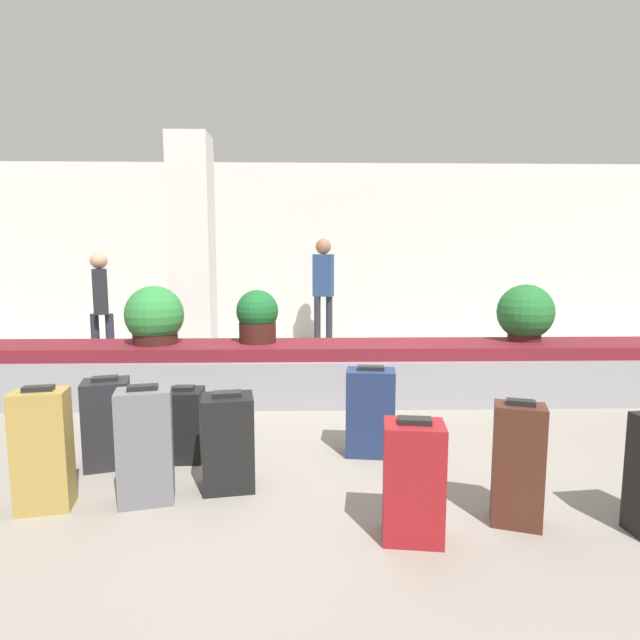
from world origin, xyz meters
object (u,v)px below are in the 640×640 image
at_px(suitcase_2, 107,423).
at_px(suitcase_8, 43,450).
at_px(pillar, 193,252).
at_px(suitcase_0, 145,446).
at_px(potted_plant_0, 155,317).
at_px(suitcase_3, 518,464).
at_px(traveler_1, 323,282).
at_px(suitcase_1, 228,442).
at_px(suitcase_4, 413,481).
at_px(suitcase_5, 185,424).
at_px(traveler_0, 101,301).
at_px(potted_plant_1, 525,314).
at_px(suitcase_7, 370,412).
at_px(potted_plant_2, 257,317).

distance_m(suitcase_2, suitcase_8, 0.65).
relative_size(pillar, suitcase_0, 4.28).
relative_size(suitcase_0, potted_plant_0, 1.21).
height_order(suitcase_3, traveler_1, traveler_1).
bearing_deg(suitcase_1, pillar, 96.26).
bearing_deg(suitcase_4, suitcase_1, 157.50).
height_order(suitcase_4, potted_plant_0, potted_plant_0).
distance_m(suitcase_4, traveler_1, 5.85).
relative_size(suitcase_2, suitcase_4, 0.99).
height_order(suitcase_3, suitcase_5, suitcase_3).
xyz_separation_m(suitcase_2, suitcase_8, (-0.13, -0.64, 0.05)).
xyz_separation_m(suitcase_0, traveler_0, (-1.79, 3.80, 0.58)).
distance_m(suitcase_3, potted_plant_0, 3.89).
xyz_separation_m(suitcase_2, traveler_0, (-1.33, 3.24, 0.62)).
xyz_separation_m(pillar, suitcase_5, (0.68, -3.44, -1.33)).
xyz_separation_m(pillar, potted_plant_1, (4.02, -1.69, -0.69)).
height_order(suitcase_1, traveler_0, traveler_0).
bearing_deg(traveler_0, suitcase_3, 23.67).
height_order(suitcase_0, suitcase_3, suitcase_0).
bearing_deg(traveler_1, suitcase_7, -66.90).
xyz_separation_m(suitcase_5, traveler_1, (1.20, 4.67, 0.85)).
xyz_separation_m(pillar, suitcase_2, (0.14, -3.54, -1.28)).
bearing_deg(traveler_1, traveler_0, -133.09).
height_order(suitcase_1, suitcase_2, suitcase_2).
relative_size(suitcase_0, suitcase_1, 1.14).
distance_m(suitcase_5, potted_plant_0, 1.89).
relative_size(pillar, suitcase_5, 5.62).
distance_m(suitcase_5, traveler_1, 4.90).
bearing_deg(suitcase_7, potted_plant_0, 150.53).
xyz_separation_m(suitcase_7, potted_plant_1, (1.92, 1.68, 0.57)).
distance_m(suitcase_0, potted_plant_1, 4.22).
bearing_deg(suitcase_7, suitcase_2, -167.75).
height_order(suitcase_2, suitcase_8, suitcase_8).
height_order(suitcase_8, potted_plant_1, potted_plant_1).
bearing_deg(suitcase_8, suitcase_5, 36.77).
relative_size(suitcase_1, potted_plant_0, 1.06).
distance_m(suitcase_1, suitcase_3, 1.79).
relative_size(suitcase_2, suitcase_3, 0.91).
bearing_deg(suitcase_8, suitcase_1, 2.54).
distance_m(suitcase_5, suitcase_7, 1.41).
relative_size(potted_plant_0, potted_plant_1, 0.99).
xyz_separation_m(suitcase_8, potted_plant_2, (1.06, 2.43, 0.52)).
distance_m(suitcase_7, potted_plant_1, 2.62).
bearing_deg(suitcase_7, potted_plant_1, 48.41).
xyz_separation_m(suitcase_7, suitcase_8, (-2.08, -0.81, 0.03)).
xyz_separation_m(suitcase_0, suitcase_1, (0.48, 0.18, -0.05)).
bearing_deg(suitcase_5, suitcase_0, -98.43).
relative_size(suitcase_0, suitcase_2, 1.12).
xyz_separation_m(suitcase_1, traveler_0, (-2.27, 3.62, 0.63)).
bearing_deg(suitcase_2, suitcase_3, -34.34).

